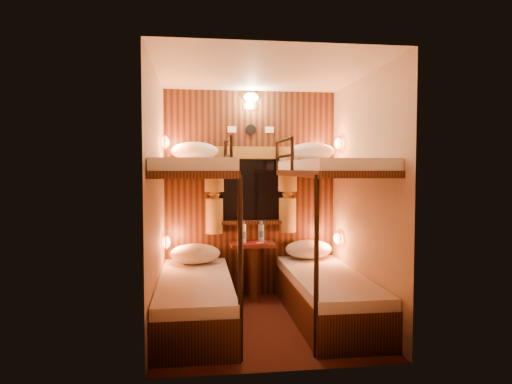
{
  "coord_description": "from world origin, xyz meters",
  "views": [
    {
      "loc": [
        -0.63,
        -4.28,
        1.5
      ],
      "look_at": [
        -0.05,
        0.15,
        1.27
      ],
      "focal_mm": 32.0,
      "sensor_mm": 36.0,
      "label": 1
    }
  ],
  "objects": [
    {
      "name": "pillow_lower_left",
      "position": [
        -0.65,
        0.71,
        0.56
      ],
      "size": [
        0.55,
        0.39,
        0.21
      ],
      "primitive_type": "ellipsoid",
      "color": "white",
      "rests_on": "bunk_left"
    },
    {
      "name": "floor",
      "position": [
        0.0,
        0.0,
        0.0
      ],
      "size": [
        2.1,
        2.1,
        0.0
      ],
      "primitive_type": "plane",
      "color": "#3C1510",
      "rests_on": "ground"
    },
    {
      "name": "wall_front",
      "position": [
        0.0,
        -1.05,
        1.2
      ],
      "size": [
        2.4,
        0.0,
        2.4
      ],
      "primitive_type": "plane",
      "rotation": [
        -1.57,
        0.0,
        0.0
      ],
      "color": "#C6B293",
      "rests_on": "floor"
    },
    {
      "name": "bunk_right",
      "position": [
        0.65,
        0.07,
        0.56
      ],
      "size": [
        0.72,
        1.9,
        1.82
      ],
      "color": "black",
      "rests_on": "floor"
    },
    {
      "name": "bunk_left",
      "position": [
        -0.65,
        0.07,
        0.56
      ],
      "size": [
        0.72,
        1.9,
        1.82
      ],
      "color": "black",
      "rests_on": "floor"
    },
    {
      "name": "curtains",
      "position": [
        0.0,
        0.97,
        1.26
      ],
      "size": [
        1.1,
        0.22,
        1.0
      ],
      "color": "olive",
      "rests_on": "back_panel"
    },
    {
      "name": "pillow_lower_right",
      "position": [
        0.65,
        0.82,
        0.56
      ],
      "size": [
        0.54,
        0.39,
        0.21
      ],
      "primitive_type": "ellipsoid",
      "color": "white",
      "rests_on": "bunk_right"
    },
    {
      "name": "pillow_upper_left",
      "position": [
        -0.65,
        0.82,
        1.69
      ],
      "size": [
        0.52,
        0.37,
        0.2
      ],
      "primitive_type": "ellipsoid",
      "color": "white",
      "rests_on": "bunk_left"
    },
    {
      "name": "pillow_upper_right",
      "position": [
        0.65,
        0.7,
        1.69
      ],
      "size": [
        0.51,
        0.36,
        0.2
      ],
      "primitive_type": "ellipsoid",
      "color": "white",
      "rests_on": "bunk_right"
    },
    {
      "name": "back_panel",
      "position": [
        0.0,
        1.04,
        1.2
      ],
      "size": [
        2.0,
        0.03,
        2.4
      ],
      "primitive_type": "cube",
      "color": "black",
      "rests_on": "floor"
    },
    {
      "name": "window",
      "position": [
        0.0,
        1.0,
        1.18
      ],
      "size": [
        1.0,
        0.12,
        0.79
      ],
      "color": "black",
      "rests_on": "back_panel"
    },
    {
      "name": "sachet_b",
      "position": [
        0.12,
        0.93,
        0.65
      ],
      "size": [
        0.08,
        0.07,
        0.01
      ],
      "primitive_type": "cube",
      "rotation": [
        0.0,
        0.0,
        0.05
      ],
      "color": "silver",
      "rests_on": "table"
    },
    {
      "name": "bottle_right",
      "position": [
        0.11,
        0.9,
        0.75
      ],
      "size": [
        0.07,
        0.07,
        0.24
      ],
      "rotation": [
        0.0,
        0.0,
        0.03
      ],
      "color": "#99BFE5",
      "rests_on": "table"
    },
    {
      "name": "table",
      "position": [
        0.0,
        0.85,
        0.41
      ],
      "size": [
        0.5,
        0.34,
        0.66
      ],
      "color": "maroon",
      "rests_on": "floor"
    },
    {
      "name": "wall_right",
      "position": [
        1.0,
        0.0,
        1.2
      ],
      "size": [
        0.0,
        2.4,
        2.4
      ],
      "primitive_type": "plane",
      "rotation": [
        1.57,
        0.0,
        -1.57
      ],
      "color": "#C6B293",
      "rests_on": "floor"
    },
    {
      "name": "back_fixtures",
      "position": [
        0.0,
        1.0,
        2.25
      ],
      "size": [
        0.54,
        0.09,
        0.48
      ],
      "color": "black",
      "rests_on": "back_panel"
    },
    {
      "name": "sachet_a",
      "position": [
        0.08,
        0.8,
        0.65
      ],
      "size": [
        0.1,
        0.08,
        0.01
      ],
      "primitive_type": "cube",
      "rotation": [
        0.0,
        0.0,
        0.16
      ],
      "color": "silver",
      "rests_on": "table"
    },
    {
      "name": "reading_lamps",
      "position": [
        -0.0,
        0.7,
        1.24
      ],
      "size": [
        2.0,
        0.2,
        1.25
      ],
      "color": "orange",
      "rests_on": "wall_left"
    },
    {
      "name": "wall_back",
      "position": [
        0.0,
        1.05,
        1.2
      ],
      "size": [
        2.4,
        0.0,
        2.4
      ],
      "primitive_type": "plane",
      "rotation": [
        1.57,
        0.0,
        0.0
      ],
      "color": "#C6B293",
      "rests_on": "floor"
    },
    {
      "name": "bottle_left",
      "position": [
        -0.11,
        0.81,
        0.76
      ],
      "size": [
        0.07,
        0.07,
        0.26
      ],
      "rotation": [
        0.0,
        0.0,
        0.04
      ],
      "color": "#99BFE5",
      "rests_on": "table"
    },
    {
      "name": "ceiling",
      "position": [
        0.0,
        0.0,
        2.4
      ],
      "size": [
        2.1,
        2.1,
        0.0
      ],
      "primitive_type": "plane",
      "rotation": [
        3.14,
        0.0,
        0.0
      ],
      "color": "silver",
      "rests_on": "wall_back"
    },
    {
      "name": "wall_left",
      "position": [
        -1.0,
        0.0,
        1.2
      ],
      "size": [
        0.0,
        2.4,
        2.4
      ],
      "primitive_type": "plane",
      "rotation": [
        1.57,
        0.0,
        1.57
      ],
      "color": "#C6B293",
      "rests_on": "floor"
    }
  ]
}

